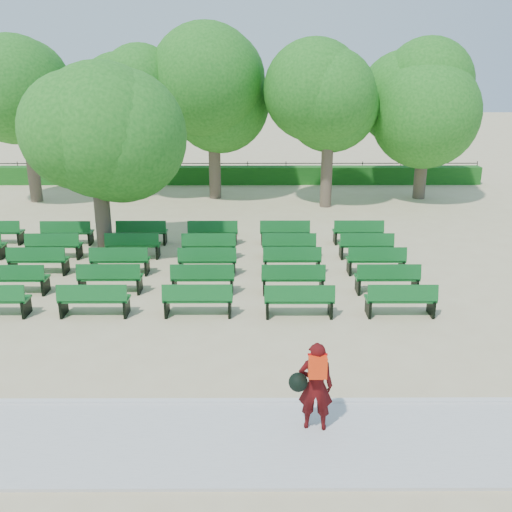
{
  "coord_description": "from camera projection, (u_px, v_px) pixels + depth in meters",
  "views": [
    {
      "loc": [
        1.32,
        -15.27,
        5.92
      ],
      "look_at": [
        1.37,
        -1.0,
        1.1
      ],
      "focal_mm": 40.0,
      "sensor_mm": 36.0,
      "label": 1
    }
  ],
  "objects": [
    {
      "name": "curb",
      "position": [
        182.0,
        402.0,
        10.42
      ],
      "size": [
        30.0,
        0.12,
        0.1
      ],
      "primitive_type": "cube",
      "color": "silver",
      "rests_on": "ground"
    },
    {
      "name": "fence",
      "position": [
        229.0,
        182.0,
        29.99
      ],
      "size": [
        26.0,
        0.1,
        1.02
      ],
      "primitive_type": null,
      "color": "black",
      "rests_on": "ground"
    },
    {
      "name": "hedge",
      "position": [
        228.0,
        175.0,
        29.47
      ],
      "size": [
        26.0,
        0.7,
        0.9
      ],
      "primitive_type": "cube",
      "color": "#195B18",
      "rests_on": "ground"
    },
    {
      "name": "ground",
      "position": [
        208.0,
        281.0,
        16.35
      ],
      "size": [
        120.0,
        120.0,
        0.0
      ],
      "primitive_type": "plane",
      "color": "#C6B283"
    },
    {
      "name": "paving",
      "position": [
        174.0,
        443.0,
        9.33
      ],
      "size": [
        30.0,
        2.2,
        0.06
      ],
      "primitive_type": "cube",
      "color": "beige",
      "rests_on": "ground"
    },
    {
      "name": "bench_array",
      "position": [
        165.0,
        271.0,
        16.93
      ],
      "size": [
        1.74,
        0.63,
        1.08
      ],
      "rotation": [
        0.0,
        0.0,
        0.06
      ],
      "color": "#0F591F",
      "rests_on": "ground"
    },
    {
      "name": "tree_among",
      "position": [
        96.0,
        135.0,
        17.35
      ],
      "size": [
        4.13,
        4.13,
        5.74
      ],
      "color": "brown",
      "rests_on": "ground"
    },
    {
      "name": "tree_line",
      "position": [
        225.0,
        201.0,
        25.83
      ],
      "size": [
        21.8,
        6.8,
        7.04
      ],
      "primitive_type": null,
      "color": "#26741F",
      "rests_on": "ground"
    },
    {
      "name": "person",
      "position": [
        314.0,
        385.0,
        9.42
      ],
      "size": [
        0.77,
        0.48,
        1.59
      ],
      "rotation": [
        0.0,
        0.0,
        3.02
      ],
      "color": "#43090A",
      "rests_on": "ground"
    }
  ]
}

